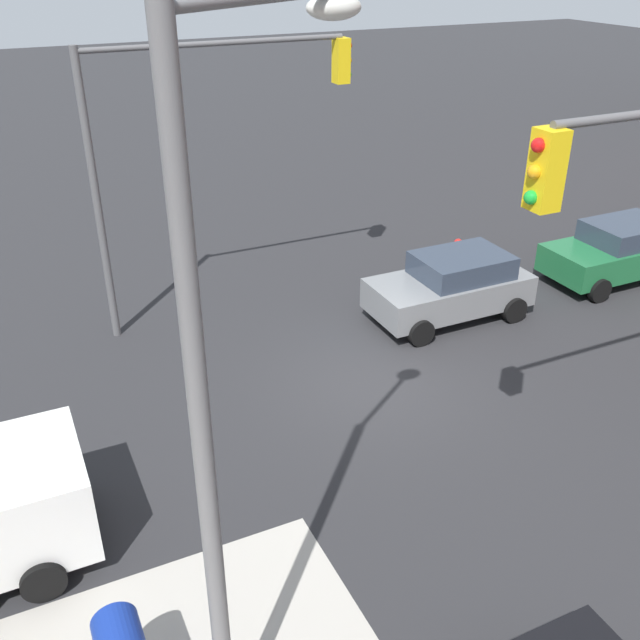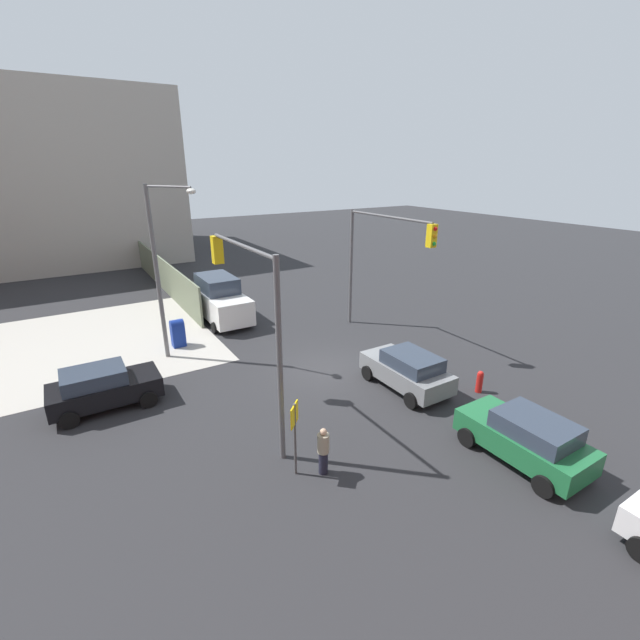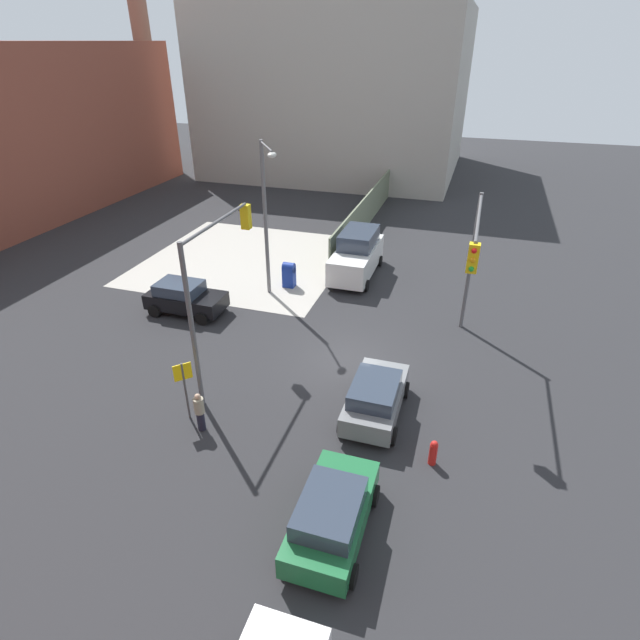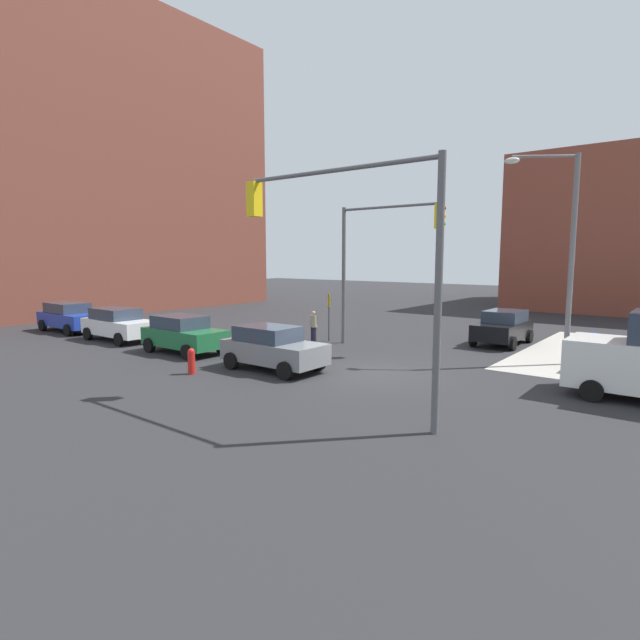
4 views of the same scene
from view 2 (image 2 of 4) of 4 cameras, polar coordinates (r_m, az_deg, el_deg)
The scene contains 15 objects.
ground_plane at distance 19.56m, azimuth 0.84°, elevation -6.58°, with size 120.00×120.00×0.00m, color #28282B.
sidewalk_corner at distance 25.30m, azimuth -28.61°, elevation -2.79°, with size 12.00×12.00×0.01m, color #ADA89E.
construction_fence at distance 33.71m, azimuth -20.31°, elevation 5.82°, with size 19.05×0.12×2.40m, color slate.
building_loft_east at distance 50.76m, azimuth -34.11°, elevation 15.37°, with size 20.00×24.00×15.03m.
traffic_signal_nw_corner at distance 13.81m, azimuth -9.26°, elevation 2.28°, with size 5.22×0.36×6.50m.
traffic_signal_se_corner at distance 22.21m, azimuth 7.93°, elevation 9.25°, with size 6.26×0.36×6.50m.
street_lamp_corner at distance 20.41m, azimuth -20.36°, elevation 7.31°, with size 2.36×1.64×8.00m.
warning_sign_two_way at distance 12.72m, azimuth -3.40°, elevation -14.06°, with size 0.48×0.48×2.40m.
mailbox_blue at distance 22.84m, azimuth -18.45°, elevation -1.54°, with size 0.56×0.64×1.43m.
fire_hydrant at distance 18.68m, azimuth 20.51°, elevation -7.65°, with size 0.26×0.26×0.94m.
hatchback_black at distance 18.30m, azimuth -26.98°, elevation -7.98°, with size 2.02×3.90×1.62m.
coupe_green at distance 15.08m, azimuth 25.73°, elevation -13.90°, with size 3.93×2.02×1.62m.
coupe_gray at distance 18.00m, azimuth 11.54°, elevation -6.51°, with size 3.96×2.02×1.62m.
van_white_delivery at distance 25.92m, azimuth -13.20°, elevation 2.72°, with size 5.40×2.32×2.62m.
pedestrian_crossing at distance 13.22m, azimuth 0.44°, elevation -17.00°, with size 0.36×0.36×1.55m.
Camera 2 is at (-14.73, 9.43, 8.76)m, focal length 24.00 mm.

